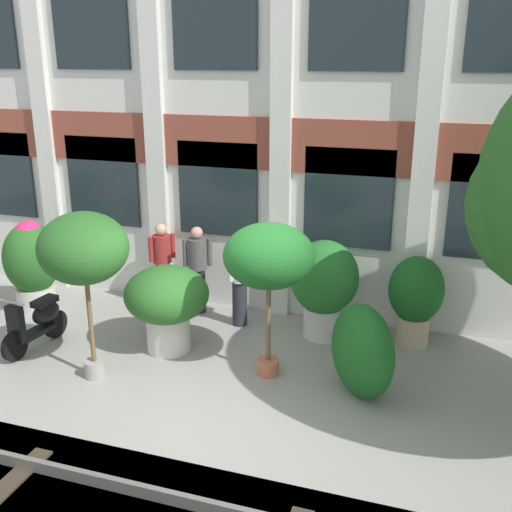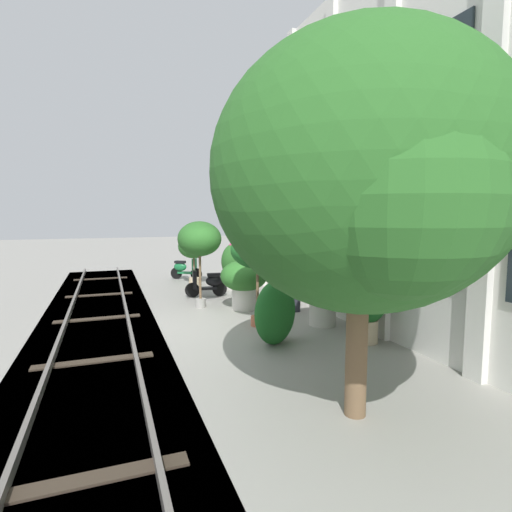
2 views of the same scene
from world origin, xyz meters
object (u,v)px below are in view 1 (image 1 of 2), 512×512
(potted_plant_ribbed_drum, at_px, (167,300))
(potted_plant_fluted_column, at_px, (416,295))
(resident_by_doorway, at_px, (240,279))
(potted_plant_tall_urn, at_px, (269,258))
(resident_near_plants, at_px, (163,262))
(potted_plant_glazed_jar, at_px, (324,283))
(resident_watching_tracks, at_px, (198,267))
(scooter_second_parked, at_px, (38,322))
(potted_plant_stone_basin, at_px, (32,261))
(topiary_hedge, at_px, (362,351))
(potted_plant_low_pan, at_px, (84,250))

(potted_plant_ribbed_drum, height_order, potted_plant_fluted_column, potted_plant_fluted_column)
(resident_by_doorway, bearing_deg, potted_plant_fluted_column, 27.89)
(potted_plant_tall_urn, bearing_deg, resident_near_plants, 144.34)
(potted_plant_tall_urn, xyz_separation_m, potted_plant_ribbed_drum, (-1.75, 0.25, -0.97))
(potted_plant_glazed_jar, relative_size, resident_watching_tracks, 1.03)
(potted_plant_tall_urn, xyz_separation_m, scooter_second_parked, (-3.82, -0.30, -1.40))
(potted_plant_glazed_jar, bearing_deg, potted_plant_fluted_column, 7.27)
(potted_plant_fluted_column, bearing_deg, scooter_second_parked, -160.97)
(resident_near_plants, bearing_deg, potted_plant_stone_basin, -116.93)
(potted_plant_fluted_column, distance_m, topiary_hedge, 1.93)
(potted_plant_stone_basin, bearing_deg, potted_plant_glazed_jar, 5.89)
(potted_plant_stone_basin, height_order, potted_plant_fluted_column, potted_plant_stone_basin)
(potted_plant_stone_basin, relative_size, potted_plant_low_pan, 0.69)
(potted_plant_stone_basin, distance_m, resident_near_plants, 2.37)
(potted_plant_low_pan, relative_size, resident_near_plants, 1.56)
(potted_plant_tall_urn, height_order, potted_plant_fluted_column, potted_plant_tall_urn)
(potted_plant_ribbed_drum, height_order, resident_near_plants, resident_near_plants)
(potted_plant_stone_basin, xyz_separation_m, potted_plant_low_pan, (2.41, -1.83, 1.02))
(topiary_hedge, bearing_deg, potted_plant_ribbed_drum, 173.12)
(potted_plant_tall_urn, xyz_separation_m, potted_plant_low_pan, (-2.42, -0.87, 0.14))
(potted_plant_stone_basin, height_order, resident_by_doorway, potted_plant_stone_basin)
(potted_plant_fluted_column, bearing_deg, topiary_hedge, -107.61)
(potted_plant_glazed_jar, relative_size, potted_plant_ribbed_drum, 1.20)
(resident_watching_tracks, bearing_deg, resident_by_doorway, 49.11)
(potted_plant_fluted_column, bearing_deg, potted_plant_stone_basin, -173.81)
(potted_plant_glazed_jar, relative_size, potted_plant_tall_urn, 0.72)
(potted_plant_ribbed_drum, height_order, resident_watching_tracks, resident_watching_tracks)
(potted_plant_fluted_column, bearing_deg, potted_plant_low_pan, -149.69)
(potted_plant_glazed_jar, height_order, resident_watching_tracks, potted_plant_glazed_jar)
(scooter_second_parked, xyz_separation_m, resident_near_plants, (1.18, 2.20, 0.42))
(potted_plant_ribbed_drum, distance_m, potted_plant_fluted_column, 4.00)
(potted_plant_low_pan, height_order, resident_near_plants, potted_plant_low_pan)
(resident_near_plants, bearing_deg, potted_plant_glazed_jar, 32.87)
(potted_plant_glazed_jar, height_order, resident_by_doorway, potted_plant_glazed_jar)
(potted_plant_ribbed_drum, distance_m, scooter_second_parked, 2.18)
(potted_plant_stone_basin, relative_size, scooter_second_parked, 1.25)
(potted_plant_tall_urn, relative_size, potted_plant_low_pan, 0.93)
(potted_plant_glazed_jar, bearing_deg, topiary_hedge, -61.54)
(potted_plant_tall_urn, height_order, potted_plant_stone_basin, potted_plant_tall_urn)
(topiary_hedge, bearing_deg, potted_plant_fluted_column, 72.39)
(scooter_second_parked, xyz_separation_m, topiary_hedge, (5.22, 0.17, 0.23))
(topiary_hedge, bearing_deg, potted_plant_tall_urn, 174.70)
(resident_near_plants, bearing_deg, resident_by_doorway, 26.91)
(scooter_second_parked, bearing_deg, potted_plant_stone_basin, -134.86)
(topiary_hedge, bearing_deg, potted_plant_low_pan, -169.02)
(potted_plant_stone_basin, xyz_separation_m, resident_watching_tracks, (2.93, 0.85, -0.08))
(potted_plant_stone_basin, height_order, resident_near_plants, potted_plant_stone_basin)
(resident_watching_tracks, bearing_deg, potted_plant_stone_basin, -96.97)
(potted_plant_tall_urn, bearing_deg, scooter_second_parked, -175.53)
(potted_plant_low_pan, height_order, resident_by_doorway, potted_plant_low_pan)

